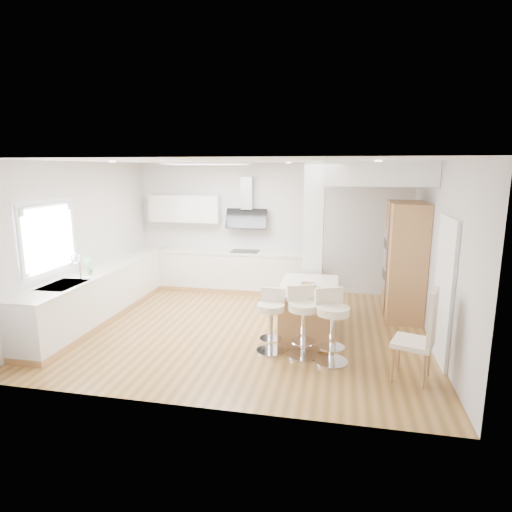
% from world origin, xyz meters
% --- Properties ---
extents(ground, '(6.00, 6.00, 0.00)m').
position_xyz_m(ground, '(0.00, 0.00, 0.00)').
color(ground, '#A2743C').
rests_on(ground, ground).
extents(ceiling, '(6.00, 5.00, 0.02)m').
position_xyz_m(ceiling, '(0.00, 0.00, 0.00)').
color(ceiling, white).
rests_on(ceiling, ground).
extents(wall_back, '(6.00, 0.04, 2.80)m').
position_xyz_m(wall_back, '(0.00, 2.50, 1.40)').
color(wall_back, beige).
rests_on(wall_back, ground).
extents(wall_left, '(0.04, 5.00, 2.80)m').
position_xyz_m(wall_left, '(-3.00, 0.00, 1.40)').
color(wall_left, beige).
rests_on(wall_left, ground).
extents(wall_right, '(0.04, 5.00, 2.80)m').
position_xyz_m(wall_right, '(3.00, 0.00, 1.40)').
color(wall_right, beige).
rests_on(wall_right, ground).
extents(skylight, '(4.10, 2.10, 0.06)m').
position_xyz_m(skylight, '(-0.79, 0.60, 2.77)').
color(skylight, white).
rests_on(skylight, ground).
extents(window_left, '(0.06, 1.28, 1.07)m').
position_xyz_m(window_left, '(-2.96, -0.90, 1.69)').
color(window_left, white).
rests_on(window_left, ground).
extents(doorway_right, '(0.05, 1.00, 2.10)m').
position_xyz_m(doorway_right, '(2.97, -0.60, 1.00)').
color(doorway_right, '#423A34').
rests_on(doorway_right, ground).
extents(counter_left, '(0.63, 4.50, 1.35)m').
position_xyz_m(counter_left, '(-2.70, 0.23, 0.46)').
color(counter_left, tan).
rests_on(counter_left, ground).
extents(counter_back, '(3.62, 0.63, 2.50)m').
position_xyz_m(counter_back, '(-0.91, 2.22, 0.70)').
color(counter_back, tan).
rests_on(counter_back, ground).
extents(pillar, '(0.35, 0.35, 2.80)m').
position_xyz_m(pillar, '(1.05, 0.95, 1.40)').
color(pillar, white).
rests_on(pillar, ground).
extents(soffit, '(1.78, 2.20, 0.40)m').
position_xyz_m(soffit, '(2.10, 1.40, 2.60)').
color(soffit, white).
rests_on(soffit, ground).
extents(oven_column, '(0.63, 1.21, 2.10)m').
position_xyz_m(oven_column, '(2.68, 1.23, 1.05)').
color(oven_column, tan).
rests_on(oven_column, ground).
extents(peninsula, '(0.95, 1.41, 0.91)m').
position_xyz_m(peninsula, '(1.07, -0.04, 0.43)').
color(peninsula, tan).
rests_on(peninsula, ground).
extents(bar_stool_a, '(0.45, 0.45, 0.95)m').
position_xyz_m(bar_stool_a, '(0.58, -0.83, 0.53)').
color(bar_stool_a, silver).
rests_on(bar_stool_a, ground).
extents(bar_stool_b, '(0.61, 0.61, 1.03)m').
position_xyz_m(bar_stool_b, '(1.05, -0.88, 0.58)').
color(bar_stool_b, silver).
rests_on(bar_stool_b, ground).
extents(bar_stool_c, '(0.61, 0.61, 1.05)m').
position_xyz_m(bar_stool_c, '(1.47, -1.02, 0.59)').
color(bar_stool_c, silver).
rests_on(bar_stool_c, ground).
extents(dining_chair, '(0.60, 0.60, 1.23)m').
position_xyz_m(dining_chair, '(2.59, -1.34, 0.66)').
color(dining_chair, '#F0E2C3').
rests_on(dining_chair, ground).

